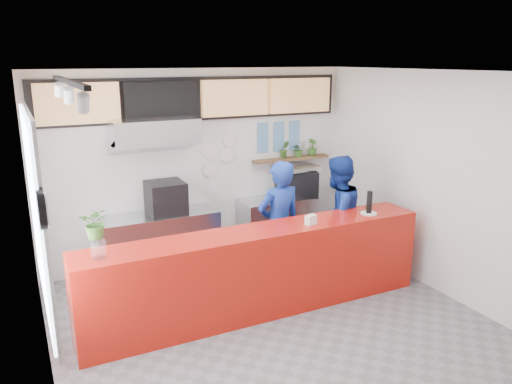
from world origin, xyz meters
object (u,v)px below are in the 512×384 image
object	(u,v)px
panini_oven	(166,198)
pepper_mill	(369,202)
staff_right	(336,217)
staff_center	(279,226)
espresso_machine	(296,183)
service_counter	(259,271)

from	to	relation	value
panini_oven	pepper_mill	xyz separation A→B (m)	(2.28, -1.86, 0.13)
staff_right	pepper_mill	size ratio (longest dim) A/B	6.00
panini_oven	staff_center	size ratio (longest dim) A/B	0.29
staff_center	staff_right	distance (m)	0.94
staff_right	espresso_machine	bearing A→B (deg)	-110.50
espresso_machine	pepper_mill	size ratio (longest dim) A/B	2.24
service_counter	espresso_machine	size ratio (longest dim) A/B	6.65
espresso_machine	staff_right	bearing A→B (deg)	-73.13
staff_center	panini_oven	bearing A→B (deg)	-50.48
service_counter	staff_right	distance (m)	1.62
service_counter	panini_oven	xyz separation A→B (m)	(-0.65, 1.80, 0.59)
staff_center	pepper_mill	size ratio (longest dim) A/B	6.05
espresso_machine	staff_right	xyz separation A→B (m)	(-0.08, -1.30, -0.21)
pepper_mill	espresso_machine	bearing A→B (deg)	91.18
espresso_machine	pepper_mill	distance (m)	1.87
espresso_machine	staff_center	world-z (taller)	staff_center
service_counter	panini_oven	distance (m)	2.00
staff_right	pepper_mill	xyz separation A→B (m)	(0.12, -0.57, 0.36)
panini_oven	espresso_machine	bearing A→B (deg)	-0.14
staff_center	staff_right	xyz separation A→B (m)	(0.94, -0.02, -0.01)
espresso_machine	staff_right	world-z (taller)	staff_right
service_counter	panini_oven	bearing A→B (deg)	109.95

